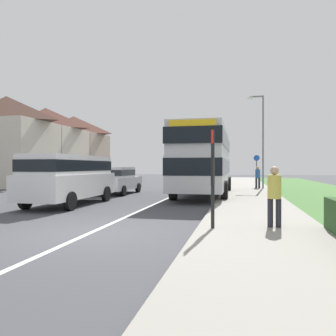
{
  "coord_description": "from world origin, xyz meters",
  "views": [
    {
      "loc": [
        3.66,
        -7.65,
        1.67
      ],
      "look_at": [
        0.68,
        6.11,
        1.6
      ],
      "focal_mm": 35.45,
      "sensor_mm": 36.0,
      "label": 1
    }
  ],
  "objects_px": {
    "cycle_route_sign": "(257,170)",
    "street_lamp_mid": "(261,135)",
    "pedestrian_at_stop": "(274,194)",
    "bus_stop_sign": "(213,172)",
    "parked_car_silver": "(117,179)",
    "parked_van_white": "(70,175)",
    "pedestrian_walking_away": "(258,176)",
    "double_decker_bus": "(204,158)"
  },
  "relations": [
    {
      "from": "cycle_route_sign",
      "to": "street_lamp_mid",
      "type": "bearing_deg",
      "value": -78.09
    },
    {
      "from": "pedestrian_at_stop",
      "to": "bus_stop_sign",
      "type": "relative_size",
      "value": 0.64
    },
    {
      "from": "bus_stop_sign",
      "to": "parked_car_silver",
      "type": "bearing_deg",
      "value": 121.98
    },
    {
      "from": "parked_van_white",
      "to": "pedestrian_at_stop",
      "type": "xyz_separation_m",
      "value": [
        8.04,
        -4.27,
        -0.3
      ]
    },
    {
      "from": "cycle_route_sign",
      "to": "street_lamp_mid",
      "type": "xyz_separation_m",
      "value": [
        0.27,
        -1.27,
        2.47
      ]
    },
    {
      "from": "bus_stop_sign",
      "to": "pedestrian_walking_away",
      "type": "bearing_deg",
      "value": 83.13
    },
    {
      "from": "parked_van_white",
      "to": "parked_car_silver",
      "type": "distance_m",
      "value": 5.78
    },
    {
      "from": "parked_car_silver",
      "to": "bus_stop_sign",
      "type": "relative_size",
      "value": 1.73
    },
    {
      "from": "parked_car_silver",
      "to": "pedestrian_at_stop",
      "type": "xyz_separation_m",
      "value": [
        8.09,
        -10.04,
        0.08
      ]
    },
    {
      "from": "double_decker_bus",
      "to": "parked_car_silver",
      "type": "relative_size",
      "value": 2.22
    },
    {
      "from": "parked_car_silver",
      "to": "pedestrian_walking_away",
      "type": "xyz_separation_m",
      "value": [
        8.48,
        5.46,
        0.08
      ]
    },
    {
      "from": "pedestrian_walking_away",
      "to": "street_lamp_mid",
      "type": "relative_size",
      "value": 0.25
    },
    {
      "from": "double_decker_bus",
      "to": "cycle_route_sign",
      "type": "bearing_deg",
      "value": 65.67
    },
    {
      "from": "double_decker_bus",
      "to": "pedestrian_at_stop",
      "type": "bearing_deg",
      "value": -74.17
    },
    {
      "from": "street_lamp_mid",
      "to": "parked_van_white",
      "type": "bearing_deg",
      "value": -127.14
    },
    {
      "from": "parked_van_white",
      "to": "parked_car_silver",
      "type": "relative_size",
      "value": 1.23
    },
    {
      "from": "pedestrian_at_stop",
      "to": "pedestrian_walking_away",
      "type": "bearing_deg",
      "value": 88.53
    },
    {
      "from": "pedestrian_walking_away",
      "to": "bus_stop_sign",
      "type": "xyz_separation_m",
      "value": [
        -1.93,
        -15.97,
        0.56
      ]
    },
    {
      "from": "double_decker_bus",
      "to": "street_lamp_mid",
      "type": "bearing_deg",
      "value": 59.16
    },
    {
      "from": "double_decker_bus",
      "to": "pedestrian_walking_away",
      "type": "distance_m",
      "value": 6.54
    },
    {
      "from": "parked_van_white",
      "to": "street_lamp_mid",
      "type": "xyz_separation_m",
      "value": [
        8.7,
        11.49,
        2.62
      ]
    },
    {
      "from": "parked_car_silver",
      "to": "street_lamp_mid",
      "type": "relative_size",
      "value": 0.67
    },
    {
      "from": "double_decker_bus",
      "to": "cycle_route_sign",
      "type": "relative_size",
      "value": 3.95
    },
    {
      "from": "street_lamp_mid",
      "to": "pedestrian_walking_away",
      "type": "bearing_deg",
      "value": -135.92
    },
    {
      "from": "double_decker_bus",
      "to": "bus_stop_sign",
      "type": "xyz_separation_m",
      "value": [
        1.29,
        -10.4,
        -0.6
      ]
    },
    {
      "from": "cycle_route_sign",
      "to": "parked_car_silver",
      "type": "bearing_deg",
      "value": -140.49
    },
    {
      "from": "parked_car_silver",
      "to": "pedestrian_walking_away",
      "type": "height_order",
      "value": "pedestrian_walking_away"
    },
    {
      "from": "double_decker_bus",
      "to": "pedestrian_at_stop",
      "type": "xyz_separation_m",
      "value": [
        2.82,
        -9.93,
        -1.17
      ]
    },
    {
      "from": "pedestrian_at_stop",
      "to": "street_lamp_mid",
      "type": "distance_m",
      "value": 16.04
    },
    {
      "from": "bus_stop_sign",
      "to": "cycle_route_sign",
      "type": "relative_size",
      "value": 1.03
    },
    {
      "from": "parked_car_silver",
      "to": "cycle_route_sign",
      "type": "height_order",
      "value": "cycle_route_sign"
    },
    {
      "from": "parked_van_white",
      "to": "parked_car_silver",
      "type": "height_order",
      "value": "parked_van_white"
    },
    {
      "from": "pedestrian_at_stop",
      "to": "cycle_route_sign",
      "type": "bearing_deg",
      "value": 88.68
    },
    {
      "from": "parked_van_white",
      "to": "street_lamp_mid",
      "type": "distance_m",
      "value": 14.65
    },
    {
      "from": "pedestrian_walking_away",
      "to": "bus_stop_sign",
      "type": "relative_size",
      "value": 0.64
    },
    {
      "from": "parked_van_white",
      "to": "pedestrian_at_stop",
      "type": "relative_size",
      "value": 3.29
    },
    {
      "from": "pedestrian_at_stop",
      "to": "parked_van_white",
      "type": "bearing_deg",
      "value": 152.05
    },
    {
      "from": "bus_stop_sign",
      "to": "double_decker_bus",
      "type": "bearing_deg",
      "value": 97.07
    },
    {
      "from": "double_decker_bus",
      "to": "cycle_route_sign",
      "type": "xyz_separation_m",
      "value": [
        3.21,
        7.1,
        -0.71
      ]
    },
    {
      "from": "double_decker_bus",
      "to": "pedestrian_at_stop",
      "type": "height_order",
      "value": "double_decker_bus"
    },
    {
      "from": "double_decker_bus",
      "to": "street_lamp_mid",
      "type": "xyz_separation_m",
      "value": [
        3.48,
        5.82,
        1.76
      ]
    },
    {
      "from": "pedestrian_walking_away",
      "to": "street_lamp_mid",
      "type": "distance_m",
      "value": 2.95
    }
  ]
}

